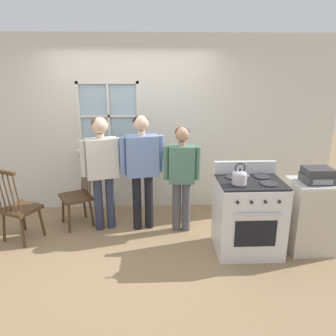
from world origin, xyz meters
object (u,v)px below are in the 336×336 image
Objects in this scene: kettle at (240,177)px; potted_plant at (124,145)px; handbag at (91,167)px; side_counter at (311,216)px; person_teen_center at (142,162)px; person_adult_right at (182,171)px; chair_near_wall at (19,209)px; stove at (248,215)px; person_elderly_left at (102,162)px; chair_by_window at (77,196)px; stereo at (318,175)px.

kettle is 0.98× the size of potted_plant.
side_counter is at bearing -17.69° from handbag.
person_teen_center is 5.28× the size of handbag.
person_teen_center is 1.38m from kettle.
person_teen_center is 0.55m from person_adult_right.
chair_near_wall is 0.69× the size of person_adult_right.
chair_near_wall is 1.09m from handbag.
stove is at bearing -23.91° from handbag.
person_elderly_left is 0.54m from person_teen_center.
side_counter is (2.42, -1.36, -0.61)m from potted_plant.
person_adult_right reaches higher than chair_near_wall.
person_adult_right is at bearing -15.25° from handbag.
stove is 2.28m from handbag.
chair_by_window is 1.56m from person_adult_right.
person_elderly_left is 1.08× the size of person_adult_right.
person_elderly_left is at bearing -108.38° from potted_plant.
side_counter is (2.85, -0.91, -0.39)m from handbag.
potted_plant is at bearing -115.70° from chair_near_wall.
stove is 4.39× the size of kettle.
chair_by_window is 4.02× the size of potted_plant.
chair_near_wall is at bearing -143.00° from potted_plant.
stove is (0.78, -0.56, -0.41)m from person_adult_right.
chair_near_wall is 2.86m from kettle.
handbag is at bearing 156.09° from stove.
chair_near_wall is 4.02× the size of potted_plant.
potted_plant reaches higher than side_counter.
person_elderly_left reaches higher than chair_by_window.
stereo is at bearing -90.00° from side_counter.
stereo reaches higher than side_counter.
person_elderly_left is (1.07, 0.28, 0.54)m from chair_near_wall.
person_elderly_left reaches higher than person_adult_right.
stove is (2.92, -0.38, 0.03)m from chair_near_wall.
person_teen_center is at bearing -143.34° from chair_near_wall.
stove reaches higher than handbag.
person_teen_center is 1.80× the size of side_counter.
handbag is (0.87, 0.53, 0.40)m from chair_near_wall.
side_counter is (0.79, 0.00, -0.02)m from stove.
kettle is at bearing -29.01° from handbag.
handbag is (-1.88, 1.04, -0.18)m from kettle.
person_adult_right is 5.85× the size of potted_plant.
handbag is at bearing 149.47° from person_teen_center.
person_elderly_left is 1.77× the size of side_counter.
chair_near_wall is 0.94× the size of stove.
potted_plant reaches higher than handbag.
person_teen_center is (0.95, -0.15, 0.55)m from chair_by_window.
person_elderly_left is at bearing 167.42° from person_teen_center.
stove is (1.31, -0.65, -0.52)m from person_teen_center.
handbag is at bearing 90.00° from chair_by_window.
person_elderly_left is 1.86m from kettle.
chair_near_wall is at bearing -148.81° from handbag.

